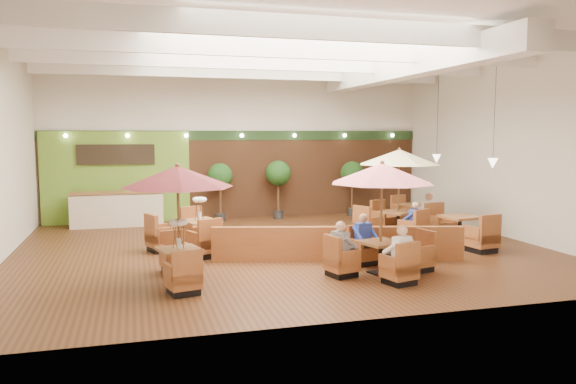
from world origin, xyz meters
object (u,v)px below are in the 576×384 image
object	(u,v)px
booth_divider	(338,244)
topiary_2	(352,175)
topiary_0	(220,178)
diner_0	(400,248)
diner_3	(414,217)
table_2	(399,176)
diner_4	(427,210)
table_5	(414,215)
service_counter	(117,209)
table_1	(382,197)
topiary_1	(278,175)
table_0	(178,192)
diner_1	(364,234)
diner_2	(342,243)
table_3	(190,233)
table_4	(460,231)

from	to	relation	value
booth_divider	topiary_2	size ratio (longest dim) A/B	2.98
topiary_0	diner_0	xyz separation A→B (m)	(2.30, -9.40, -0.79)
diner_3	diner_0	bearing A→B (deg)	-147.45
table_2	diner_4	xyz separation A→B (m)	(0.99, -0.00, -1.06)
diner_0	table_5	bearing A→B (deg)	36.02
service_counter	topiary_2	size ratio (longest dim) A/B	1.45
table_1	diner_4	world-z (taller)	table_1
table_1	topiary_2	bearing A→B (deg)	57.25
topiary_1	diner_0	bearing A→B (deg)	-89.00
table_5	topiary_0	xyz separation A→B (m)	(-6.27, 2.62, 1.20)
service_counter	table_2	size ratio (longest dim) A/B	1.06
topiary_2	table_0	bearing A→B (deg)	-131.72
table_1	diner_1	distance (m)	1.36
table_2	table_1	bearing A→B (deg)	-145.43
table_0	diner_2	xyz separation A→B (m)	(3.47, -0.47, -1.16)
table_3	diner_3	xyz separation A→B (m)	(6.31, -0.68, 0.27)
topiary_1	diner_4	world-z (taller)	topiary_1
diner_2	table_4	bearing A→B (deg)	94.39
service_counter	diner_4	bearing A→B (deg)	-24.57
table_3	diner_3	distance (m)	6.35
table_2	diner_3	size ratio (longest dim) A/B	3.89
diner_2	table_3	bearing A→B (deg)	-165.79
booth_divider	table_3	world-z (taller)	table_3
table_5	diner_0	world-z (taller)	diner_0
table_4	diner_4	size ratio (longest dim) A/B	3.37
table_1	diner_2	distance (m)	1.35
table_0	table_2	xyz separation A→B (m)	(6.85, 3.57, -0.07)
table_0	topiary_0	size ratio (longest dim) A/B	1.24
table_0	diner_2	distance (m)	3.69
table_1	table_3	size ratio (longest dim) A/B	0.89
table_2	topiary_1	xyz separation A→B (m)	(-2.61, 4.44, -0.24)
service_counter	booth_divider	bearing A→B (deg)	-52.09
diner_0	table_0	bearing A→B (deg)	138.81
table_1	table_2	distance (m)	4.72
table_3	diner_4	bearing A→B (deg)	-20.07
table_4	topiary_2	size ratio (longest dim) A/B	1.38
table_4	diner_4	xyz separation A→B (m)	(-0.11, 1.62, 0.38)
topiary_0	topiary_1	size ratio (longest dim) A/B	0.97
table_1	table_2	size ratio (longest dim) A/B	0.91
topiary_0	topiary_1	distance (m)	2.14
service_counter	diner_1	world-z (taller)	diner_1
table_3	topiary_0	world-z (taller)	topiary_0
table_4	table_5	bearing A→B (deg)	73.73
topiary_1	diner_2	size ratio (longest dim) A/B	2.77
service_counter	table_1	world-z (taller)	table_1
table_3	table_5	size ratio (longest dim) A/B	1.17
diner_0	diner_3	distance (m)	4.67
booth_divider	diner_4	world-z (taller)	diner_4
diner_3	diner_1	bearing A→B (deg)	-164.89
table_4	diner_2	xyz separation A→B (m)	(-4.48, -2.42, 0.35)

